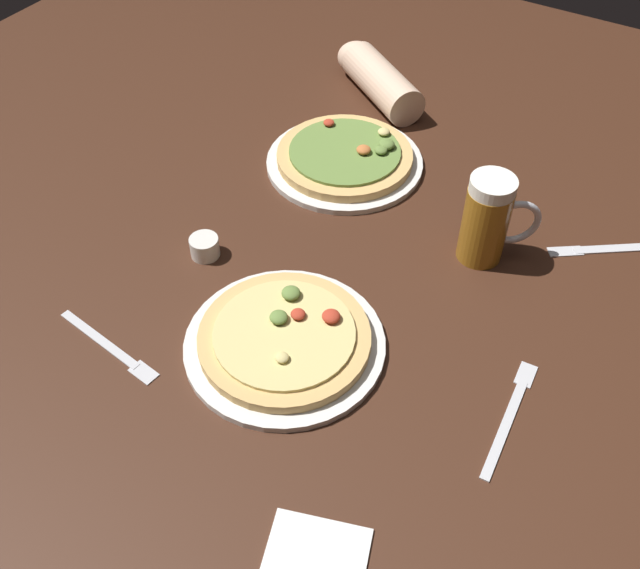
% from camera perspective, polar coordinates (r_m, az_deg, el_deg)
% --- Properties ---
extents(ground_plane, '(2.40, 2.40, 0.03)m').
position_cam_1_polar(ground_plane, '(1.21, 0.00, -1.14)').
color(ground_plane, '#3D2114').
extents(pizza_plate_near, '(0.31, 0.31, 0.05)m').
position_cam_1_polar(pizza_plate_near, '(1.11, -2.79, -4.37)').
color(pizza_plate_near, silver).
rests_on(pizza_plate_near, ground_plane).
extents(pizza_plate_far, '(0.31, 0.31, 0.05)m').
position_cam_1_polar(pizza_plate_far, '(1.45, 1.99, 9.92)').
color(pizza_plate_far, silver).
rests_on(pizza_plate_far, ground_plane).
extents(beer_mug_dark, '(0.12, 0.10, 0.16)m').
position_cam_1_polar(beer_mug_dark, '(1.24, 13.12, 4.99)').
color(beer_mug_dark, '#9E6619').
rests_on(beer_mug_dark, ground_plane).
extents(ramekin_sauce, '(0.05, 0.05, 0.04)m').
position_cam_1_polar(ramekin_sauce, '(1.27, -9.07, 2.94)').
color(ramekin_sauce, silver).
rests_on(ramekin_sauce, ground_plane).
extents(napkin_folded, '(0.16, 0.15, 0.01)m').
position_cam_1_polar(napkin_folded, '(0.95, -0.45, -21.09)').
color(napkin_folded, white).
rests_on(napkin_folded, ground_plane).
extents(fork_left, '(0.03, 0.22, 0.01)m').
position_cam_1_polar(fork_left, '(1.08, 14.72, -9.87)').
color(fork_left, silver).
rests_on(fork_left, ground_plane).
extents(knife_right, '(0.20, 0.15, 0.01)m').
position_cam_1_polar(knife_right, '(1.37, 22.05, 2.67)').
color(knife_right, silver).
rests_on(knife_right, ground_plane).
extents(fork_spare, '(0.21, 0.05, 0.01)m').
position_cam_1_polar(fork_spare, '(1.17, -16.23, -4.70)').
color(fork_spare, silver).
rests_on(fork_spare, ground_plane).
extents(diner_arm, '(0.26, 0.20, 0.08)m').
position_cam_1_polar(diner_arm, '(1.66, 4.39, 16.03)').
color(diner_arm, beige).
rests_on(diner_arm, ground_plane).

